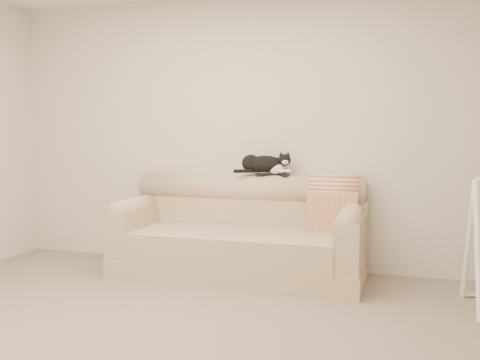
{
  "coord_description": "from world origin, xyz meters",
  "views": [
    {
      "loc": [
        1.38,
        -2.95,
        1.28
      ],
      "look_at": [
        0.08,
        1.27,
        0.9
      ],
      "focal_mm": 40.0,
      "sensor_mm": 36.0,
      "label": 1
    }
  ],
  "objects_px": {
    "remote_b": "(281,174)",
    "tuxedo_cat": "(265,164)",
    "remote_a": "(265,174)",
    "sofa": "(241,237)"
  },
  "relations": [
    {
      "from": "remote_b",
      "to": "tuxedo_cat",
      "type": "bearing_deg",
      "value": 177.39
    },
    {
      "from": "remote_b",
      "to": "remote_a",
      "type": "bearing_deg",
      "value": -175.76
    },
    {
      "from": "tuxedo_cat",
      "to": "remote_b",
      "type": "bearing_deg",
      "value": -2.61
    },
    {
      "from": "remote_b",
      "to": "tuxedo_cat",
      "type": "xyz_separation_m",
      "value": [
        -0.16,
        0.01,
        0.09
      ]
    },
    {
      "from": "sofa",
      "to": "tuxedo_cat",
      "type": "bearing_deg",
      "value": 56.82
    },
    {
      "from": "remote_b",
      "to": "tuxedo_cat",
      "type": "height_order",
      "value": "tuxedo_cat"
    },
    {
      "from": "remote_b",
      "to": "tuxedo_cat",
      "type": "distance_m",
      "value": 0.19
    },
    {
      "from": "remote_a",
      "to": "tuxedo_cat",
      "type": "xyz_separation_m",
      "value": [
        -0.01,
        0.02,
        0.09
      ]
    },
    {
      "from": "remote_b",
      "to": "tuxedo_cat",
      "type": "relative_size",
      "value": 0.31
    },
    {
      "from": "sofa",
      "to": "tuxedo_cat",
      "type": "distance_m",
      "value": 0.71
    }
  ]
}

